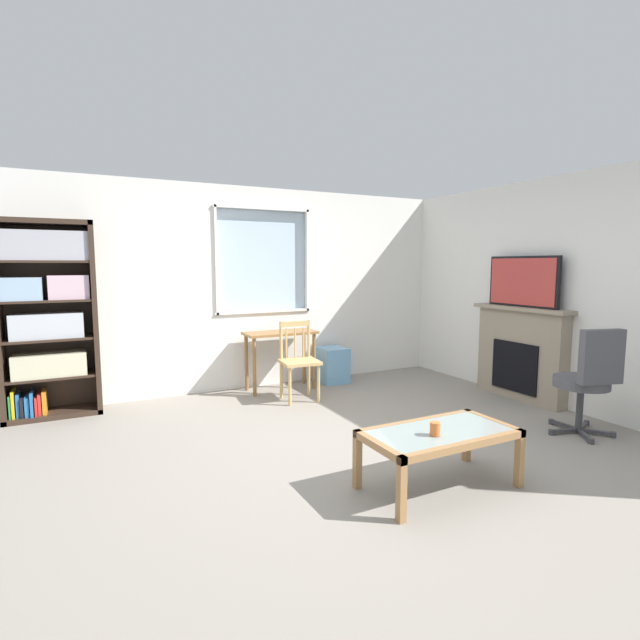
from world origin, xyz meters
The scene contains 12 objects.
ground centered at (0.00, 0.00, -0.01)m, with size 6.44×5.91×0.02m, color gray.
wall_back_with_window centered at (-0.02, 2.46, 1.22)m, with size 5.44×0.15×2.51m.
wall_right centered at (2.78, 0.00, 1.25)m, with size 0.12×5.11×2.51m, color white.
bookshelf centered at (-2.20, 2.21, 1.08)m, with size 0.90×0.38×2.00m.
desk_under_window centered at (0.30, 2.11, 0.59)m, with size 0.89×0.40×0.73m.
wooden_chair centered at (0.31, 1.59, 0.46)m, with size 0.46×0.44×0.90m.
plastic_drawer_unit centered at (1.06, 2.16, 0.23)m, with size 0.35×0.40×0.46m, color #72ADDB.
fireplace centered at (2.62, 0.46, 0.54)m, with size 0.26×1.23×1.08m.
tv centered at (2.60, 0.46, 1.36)m, with size 0.06×0.92×0.58m.
office_chair centered at (2.14, -0.68, 0.55)m, with size 0.58×0.61×1.00m.
coffee_table centered at (0.27, -0.86, 0.36)m, with size 1.07×0.56×0.42m.
sippy_cup centered at (0.17, -0.92, 0.46)m, with size 0.07×0.07×0.09m, color orange.
Camera 1 is at (-1.93, -3.33, 1.56)m, focal length 26.90 mm.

